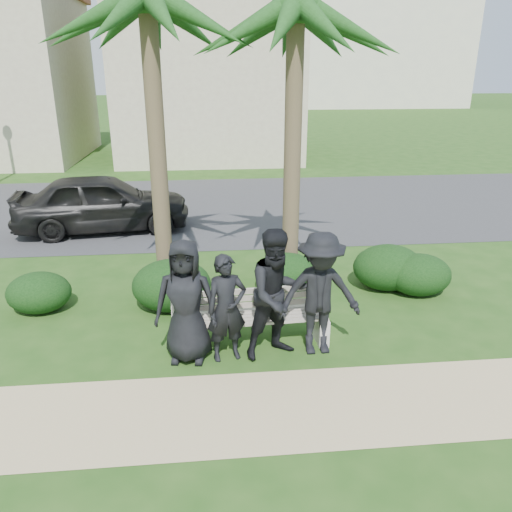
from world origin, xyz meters
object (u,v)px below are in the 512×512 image
(palm_left, at_px, (147,3))
(palm_right, at_px, (296,13))
(park_bench, at_px, (250,322))
(man_b, at_px, (227,308))
(man_a, at_px, (186,301))
(man_c, at_px, (277,294))
(man_d, at_px, (320,294))
(car_a, at_px, (103,203))

(palm_left, distance_m, palm_right, 2.49)
(park_bench, height_order, palm_left, palm_left)
(man_b, xyz_separation_m, palm_right, (1.38, 2.92, 4.05))
(park_bench, relative_size, man_a, 1.30)
(park_bench, xyz_separation_m, palm_left, (-1.46, 2.64, 4.61))
(park_bench, xyz_separation_m, man_c, (0.36, -0.32, 0.59))
(man_d, bearing_deg, man_c, 179.67)
(man_d, bearing_deg, man_b, -179.60)
(man_d, bearing_deg, palm_right, 87.28)
(man_c, bearing_deg, man_d, -18.51)
(park_bench, relative_size, palm_left, 0.40)
(man_a, bearing_deg, park_bench, 26.50)
(park_bench, xyz_separation_m, palm_right, (1.02, 2.57, 4.48))
(man_d, height_order, palm_right, palm_right)
(car_a, bearing_deg, man_d, -153.67)
(man_b, bearing_deg, man_c, -10.79)
(man_c, bearing_deg, park_bench, 118.77)
(park_bench, distance_m, man_d, 1.17)
(man_a, xyz_separation_m, man_c, (1.29, -0.01, 0.06))
(man_c, bearing_deg, palm_left, 101.68)
(man_b, bearing_deg, palm_left, 96.57)
(man_a, relative_size, man_b, 1.14)
(man_d, relative_size, palm_right, 0.32)
(car_a, bearing_deg, man_b, -162.96)
(man_a, relative_size, man_c, 0.94)
(park_bench, distance_m, man_a, 1.11)
(park_bench, bearing_deg, man_c, -44.50)
(man_c, distance_m, man_d, 0.61)
(park_bench, distance_m, palm_left, 5.51)
(park_bench, height_order, palm_right, palm_right)
(man_d, height_order, car_a, man_d)
(palm_left, relative_size, car_a, 1.37)
(park_bench, bearing_deg, man_d, -20.49)
(palm_right, bearing_deg, park_bench, -111.75)
(man_d, bearing_deg, man_a, 178.33)
(man_a, xyz_separation_m, palm_left, (-0.54, 2.95, 4.07))
(man_b, height_order, palm_right, palm_right)
(man_a, bearing_deg, man_b, 3.35)
(man_d, height_order, palm_left, palm_left)
(palm_left, xyz_separation_m, car_a, (-1.81, 3.46, -4.23))
(palm_left, bearing_deg, man_b, -69.84)
(park_bench, xyz_separation_m, car_a, (-3.27, 6.10, 0.37))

